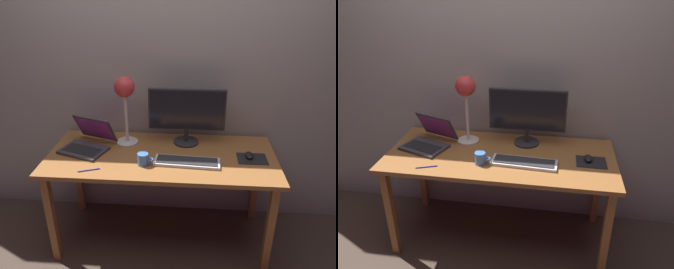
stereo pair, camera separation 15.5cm
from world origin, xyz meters
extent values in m
plane|color=#47382D|center=(0.00, 0.00, 0.00)|extent=(4.80, 4.80, 0.00)
cube|color=#9E998E|center=(0.00, 0.40, 1.30)|extent=(4.80, 0.06, 2.60)
cube|color=#935B2D|center=(0.00, 0.00, 0.72)|extent=(1.60, 0.70, 0.03)
cube|color=#935B2D|center=(-0.74, -0.29, 0.35)|extent=(0.05, 0.05, 0.71)
cube|color=#935B2D|center=(0.74, -0.29, 0.35)|extent=(0.05, 0.05, 0.71)
cube|color=#935B2D|center=(-0.74, 0.29, 0.35)|extent=(0.05, 0.05, 0.71)
cube|color=#935B2D|center=(0.74, 0.29, 0.35)|extent=(0.05, 0.05, 0.71)
cylinder|color=#28282B|center=(0.17, 0.20, 0.75)|extent=(0.19, 0.19, 0.01)
cylinder|color=#28282B|center=(0.17, 0.20, 0.80)|extent=(0.03, 0.03, 0.10)
cube|color=#28282B|center=(0.17, 0.20, 1.01)|extent=(0.56, 0.03, 0.31)
cube|color=black|center=(0.17, 0.18, 1.01)|extent=(0.53, 0.00, 0.28)
cube|color=silver|center=(0.18, -0.11, 0.75)|extent=(0.45, 0.17, 0.02)
cube|color=#28282B|center=(0.18, -0.11, 0.76)|extent=(0.41, 0.14, 0.01)
cube|color=#38383A|center=(-0.56, 0.00, 0.75)|extent=(0.37, 0.31, 0.02)
cube|color=black|center=(-0.57, -0.02, 0.76)|extent=(0.29, 0.20, 0.00)
cube|color=#38383A|center=(-0.51, 0.15, 0.86)|extent=(0.33, 0.20, 0.20)
cube|color=purple|center=(-0.51, 0.15, 0.86)|extent=(0.29, 0.18, 0.17)
cylinder|color=beige|center=(-0.27, 0.16, 0.75)|extent=(0.16, 0.16, 0.01)
cylinder|color=silver|center=(-0.27, 0.16, 0.95)|extent=(0.02, 0.02, 0.39)
sphere|color=#BF3333|center=(-0.27, 0.16, 1.18)|extent=(0.15, 0.15, 0.15)
sphere|color=#FFEAB2|center=(-0.27, 0.15, 1.14)|extent=(0.05, 0.05, 0.05)
cube|color=black|center=(0.63, -0.02, 0.74)|extent=(0.20, 0.16, 0.00)
ellipsoid|color=black|center=(0.61, 0.00, 0.76)|extent=(0.06, 0.10, 0.03)
cylinder|color=#3F72CC|center=(-0.11, -0.15, 0.78)|extent=(0.07, 0.07, 0.08)
torus|color=#3F72CC|center=(-0.06, -0.15, 0.78)|extent=(0.05, 0.05, 0.01)
cylinder|color=#2633A5|center=(-0.45, -0.26, 0.74)|extent=(0.13, 0.06, 0.01)
camera|label=1|loc=(0.21, -2.01, 1.85)|focal=34.93mm
camera|label=2|loc=(0.36, -2.00, 1.85)|focal=34.93mm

